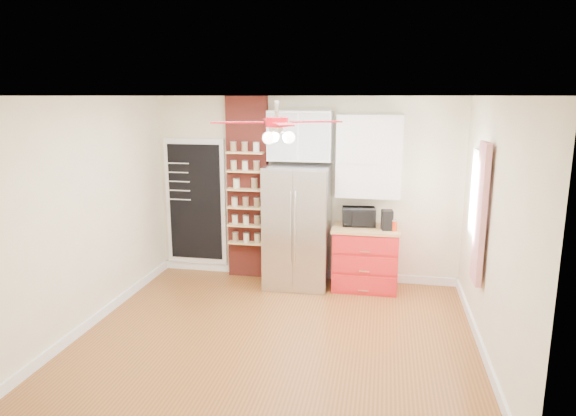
% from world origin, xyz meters
% --- Properties ---
extents(floor, '(4.50, 4.50, 0.00)m').
position_xyz_m(floor, '(0.00, 0.00, 0.00)').
color(floor, brown).
rests_on(floor, ground).
extents(ceiling, '(4.50, 4.50, 0.00)m').
position_xyz_m(ceiling, '(0.00, 0.00, 2.70)').
color(ceiling, white).
rests_on(ceiling, wall_back).
extents(wall_back, '(4.50, 0.02, 2.70)m').
position_xyz_m(wall_back, '(0.00, 2.00, 1.35)').
color(wall_back, beige).
rests_on(wall_back, floor).
extents(wall_front, '(4.50, 0.02, 2.70)m').
position_xyz_m(wall_front, '(0.00, -2.00, 1.35)').
color(wall_front, beige).
rests_on(wall_front, floor).
extents(wall_left, '(0.02, 4.00, 2.70)m').
position_xyz_m(wall_left, '(-2.25, 0.00, 1.35)').
color(wall_left, beige).
rests_on(wall_left, floor).
extents(wall_right, '(0.02, 4.00, 2.70)m').
position_xyz_m(wall_right, '(2.25, 0.00, 1.35)').
color(wall_right, beige).
rests_on(wall_right, floor).
extents(chalkboard, '(0.95, 0.05, 1.95)m').
position_xyz_m(chalkboard, '(-1.70, 1.96, 1.10)').
color(chalkboard, white).
rests_on(chalkboard, wall_back).
extents(brick_pillar, '(0.60, 0.16, 2.70)m').
position_xyz_m(brick_pillar, '(-0.85, 1.92, 1.35)').
color(brick_pillar, maroon).
rests_on(brick_pillar, floor).
extents(fridge, '(0.90, 0.70, 1.75)m').
position_xyz_m(fridge, '(-0.05, 1.63, 0.88)').
color(fridge, silver).
rests_on(fridge, floor).
extents(upper_glass_cabinet, '(0.90, 0.35, 0.70)m').
position_xyz_m(upper_glass_cabinet, '(-0.05, 1.82, 2.15)').
color(upper_glass_cabinet, white).
rests_on(upper_glass_cabinet, wall_back).
extents(red_cabinet, '(0.94, 0.64, 0.90)m').
position_xyz_m(red_cabinet, '(0.92, 1.68, 0.45)').
color(red_cabinet, red).
rests_on(red_cabinet, floor).
extents(upper_shelf_unit, '(0.90, 0.30, 1.15)m').
position_xyz_m(upper_shelf_unit, '(0.92, 1.85, 1.88)').
color(upper_shelf_unit, white).
rests_on(upper_shelf_unit, wall_back).
extents(window, '(0.04, 0.75, 1.05)m').
position_xyz_m(window, '(2.23, 0.90, 1.55)').
color(window, white).
rests_on(window, wall_right).
extents(curtain, '(0.06, 0.40, 1.55)m').
position_xyz_m(curtain, '(2.18, 0.35, 1.45)').
color(curtain, red).
rests_on(curtain, wall_right).
extents(ceiling_fan, '(1.40, 1.40, 0.44)m').
position_xyz_m(ceiling_fan, '(0.00, 0.00, 2.42)').
color(ceiling_fan, silver).
rests_on(ceiling_fan, ceiling).
extents(toaster_oven, '(0.49, 0.36, 0.25)m').
position_xyz_m(toaster_oven, '(0.81, 1.77, 1.03)').
color(toaster_oven, black).
rests_on(toaster_oven, red_cabinet).
extents(coffee_maker, '(0.17, 0.20, 0.27)m').
position_xyz_m(coffee_maker, '(1.20, 1.60, 1.04)').
color(coffee_maker, black).
rests_on(coffee_maker, red_cabinet).
extents(canister_left, '(0.11, 0.11, 0.14)m').
position_xyz_m(canister_left, '(1.29, 1.56, 0.97)').
color(canister_left, '#B8260A').
rests_on(canister_left, red_cabinet).
extents(canister_right, '(0.12, 0.12, 0.15)m').
position_xyz_m(canister_right, '(1.21, 1.73, 0.97)').
color(canister_right, red).
rests_on(canister_right, red_cabinet).
extents(pantry_jar_oats, '(0.11, 0.11, 0.13)m').
position_xyz_m(pantry_jar_oats, '(-0.99, 1.81, 1.44)').
color(pantry_jar_oats, beige).
rests_on(pantry_jar_oats, brick_pillar).
extents(pantry_jar_beans, '(0.12, 0.12, 0.14)m').
position_xyz_m(pantry_jar_beans, '(-0.72, 1.80, 1.44)').
color(pantry_jar_beans, olive).
rests_on(pantry_jar_beans, brick_pillar).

